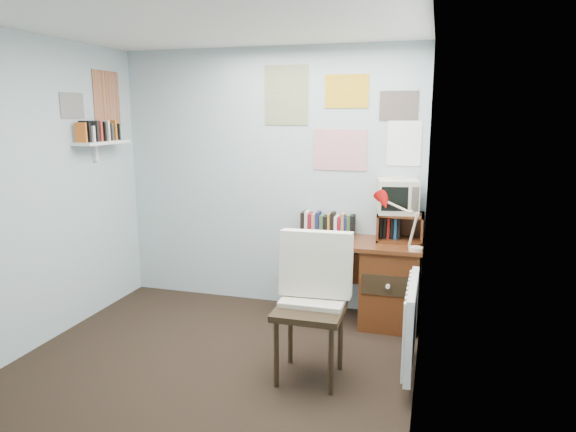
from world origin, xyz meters
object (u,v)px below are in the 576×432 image
(desk_chair, at_px, (310,311))
(crt_tv, at_px, (398,195))
(wall_shelf, at_px, (102,143))
(tv_riser, at_px, (400,227))
(desk_lamp, at_px, (417,226))
(radiator, at_px, (412,323))
(desk, at_px, (384,281))

(desk_chair, xyz_separation_m, crt_tv, (0.49, 1.27, 0.66))
(crt_tv, height_order, wall_shelf, wall_shelf)
(tv_riser, bearing_deg, crt_tv, 152.19)
(desk_lamp, relative_size, radiator, 0.53)
(desk_lamp, bearing_deg, wall_shelf, -173.22)
(desk, xyz_separation_m, crt_tv, (0.08, 0.13, 0.77))
(desk_lamp, relative_size, wall_shelf, 0.68)
(wall_shelf, bearing_deg, tv_riser, 10.32)
(desk, height_order, crt_tv, crt_tv)
(desk_chair, relative_size, radiator, 1.28)
(crt_tv, distance_m, radiator, 1.32)
(crt_tv, bearing_deg, tv_riser, -37.93)
(desk, height_order, desk_lamp, desk_lamp)
(desk_chair, distance_m, crt_tv, 1.51)
(desk, bearing_deg, desk_chair, -109.75)
(desk_chair, distance_m, desk_lamp, 1.24)
(tv_riser, relative_size, wall_shelf, 0.65)
(desk_lamp, distance_m, crt_tv, 0.43)
(desk, bearing_deg, tv_riser, 42.96)
(desk_chair, height_order, tv_riser, desk_chair)
(desk, relative_size, desk_lamp, 2.84)
(desk_chair, distance_m, radiator, 0.73)
(desk, relative_size, wall_shelf, 1.94)
(desk_chair, xyz_separation_m, tv_riser, (0.53, 1.25, 0.37))
(tv_riser, distance_m, radiator, 1.15)
(desk_lamp, distance_m, radiator, 0.91)
(desk_chair, bearing_deg, desk, 69.97)
(desk, bearing_deg, crt_tv, 58.27)
(crt_tv, xyz_separation_m, radiator, (0.21, -1.06, -0.75))
(crt_tv, distance_m, wall_shelf, 2.74)
(desk_lamp, xyz_separation_m, radiator, (0.02, -0.72, -0.55))
(desk_lamp, height_order, tv_riser, desk_lamp)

